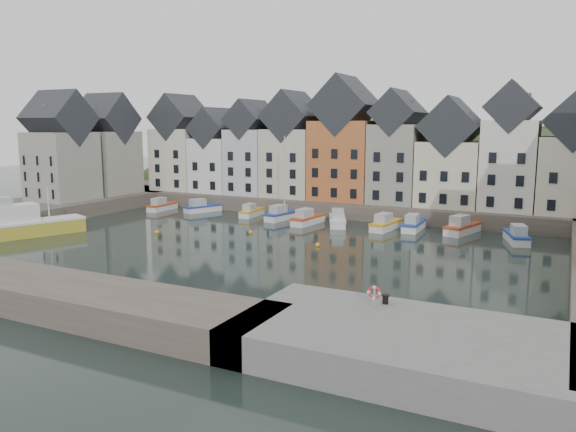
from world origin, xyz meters
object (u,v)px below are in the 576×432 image
Objects in this scene: large_vessel at (28,224)px; mooring_bollard at (385,299)px; boat_a at (162,206)px; life_ring_post at (374,293)px; boat_d at (281,214)px.

mooring_bollard is at bearing 7.04° from large_vessel.
boat_a is 57.03m from life_ring_post.
boat_a is at bearing -170.11° from boat_d.
boat_a is 10.25× the size of mooring_bollard.
boat_d is 42.94m from mooring_bollard.
mooring_bollard is 1.12m from life_ring_post.
life_ring_post is (45.58, -12.35, 1.48)m from large_vessel.
boat_a is at bearing 141.94° from life_ring_post.
boat_d is 20.47× the size of mooring_bollard.
boat_d reaches higher than mooring_bollard.
mooring_bollard is (46.01, -11.47, 0.93)m from large_vessel.
mooring_bollard is at bearing 64.35° from life_ring_post.
boat_a is 0.50× the size of boat_d.
large_vessel is at bearing 166.00° from mooring_bollard.
large_vessel reaches higher than mooring_bollard.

